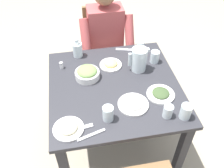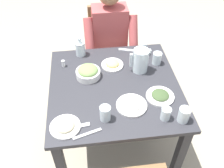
{
  "view_description": "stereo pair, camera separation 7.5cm",
  "coord_description": "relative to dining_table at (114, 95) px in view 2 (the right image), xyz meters",
  "views": [
    {
      "loc": [
        0.26,
        1.3,
        1.97
      ],
      "look_at": [
        0.02,
        0.0,
        0.72
      ],
      "focal_mm": 39.6,
      "sensor_mm": 36.0,
      "label": 1
    },
    {
      "loc": [
        0.18,
        1.31,
        1.97
      ],
      "look_at": [
        0.02,
        0.0,
        0.72
      ],
      "focal_mm": 39.6,
      "sensor_mm": 36.0,
      "label": 2
    }
  ],
  "objects": [
    {
      "name": "ground_plane",
      "position": [
        0.0,
        0.0,
        -0.6
      ],
      "size": [
        8.0,
        8.0,
        0.0
      ],
      "primitive_type": "plane",
      "color": "#9E937F"
    },
    {
      "name": "dining_table",
      "position": [
        0.0,
        0.0,
        0.0
      ],
      "size": [
        0.96,
        0.96,
        0.7
      ],
      "color": "#2D2D33",
      "rests_on": "ground_plane"
    },
    {
      "name": "chair_near",
      "position": [
        -0.05,
        -0.82,
        -0.09
      ],
      "size": [
        0.4,
        0.4,
        0.89
      ],
      "color": "olive",
      "rests_on": "ground_plane"
    },
    {
      "name": "diner_near",
      "position": [
        -0.05,
        -0.61,
        0.06
      ],
      "size": [
        0.48,
        0.53,
        1.19
      ],
      "color": "#B24C4C",
      "rests_on": "ground_plane"
    },
    {
      "name": "water_pitcher",
      "position": [
        -0.22,
        -0.15,
        0.2
      ],
      "size": [
        0.16,
        0.12,
        0.19
      ],
      "color": "silver",
      "rests_on": "dining_table"
    },
    {
      "name": "salad_bowl",
      "position": [
        0.19,
        -0.12,
        0.15
      ],
      "size": [
        0.19,
        0.19,
        0.09
      ],
      "color": "white",
      "rests_on": "dining_table"
    },
    {
      "name": "plate_yoghurt",
      "position": [
        -0.09,
        0.22,
        0.12
      ],
      "size": [
        0.21,
        0.21,
        0.04
      ],
      "color": "white",
      "rests_on": "dining_table"
    },
    {
      "name": "plate_fries",
      "position": [
        -0.01,
        -0.23,
        0.12
      ],
      "size": [
        0.18,
        0.18,
        0.05
      ],
      "color": "white",
      "rests_on": "dining_table"
    },
    {
      "name": "plate_dolmas",
      "position": [
        -0.3,
        0.16,
        0.12
      ],
      "size": [
        0.2,
        0.2,
        0.04
      ],
      "color": "white",
      "rests_on": "dining_table"
    },
    {
      "name": "plate_beans",
      "position": [
        0.36,
        0.34,
        0.12
      ],
      "size": [
        0.19,
        0.19,
        0.04
      ],
      "color": "white",
      "rests_on": "dining_table"
    },
    {
      "name": "water_glass_far_left",
      "position": [
        -0.39,
        0.38,
        0.16
      ],
      "size": [
        0.07,
        0.07,
        0.11
      ],
      "primitive_type": "cylinder",
      "color": "silver",
      "rests_on": "dining_table"
    },
    {
      "name": "water_glass_by_pitcher",
      "position": [
        -0.28,
        0.35,
        0.15
      ],
      "size": [
        0.06,
        0.06,
        0.09
      ],
      "primitive_type": "cylinder",
      "color": "silver",
      "rests_on": "dining_table"
    },
    {
      "name": "water_glass_near_right",
      "position": [
        0.1,
        0.31,
        0.16
      ],
      "size": [
        0.07,
        0.07,
        0.11
      ],
      "primitive_type": "cylinder",
      "color": "silver",
      "rests_on": "dining_table"
    },
    {
      "name": "water_glass_near_left",
      "position": [
        -0.37,
        -0.21,
        0.16
      ],
      "size": [
        0.07,
        0.07,
        0.1
      ],
      "primitive_type": "cylinder",
      "color": "silver",
      "rests_on": "dining_table"
    },
    {
      "name": "water_glass_center",
      "position": [
        -0.29,
        -0.35,
        0.16
      ],
      "size": [
        0.06,
        0.06,
        0.11
      ],
      "primitive_type": "cylinder",
      "color": "silver",
      "rests_on": "dining_table"
    },
    {
      "name": "oil_carafe",
      "position": [
        0.24,
        -0.41,
        0.16
      ],
      "size": [
        0.08,
        0.08,
        0.16
      ],
      "color": "silver",
      "rests_on": "dining_table"
    },
    {
      "name": "salt_shaker",
      "position": [
        0.38,
        -0.27,
        0.13
      ],
      "size": [
        0.03,
        0.03,
        0.05
      ],
      "color": "white",
      "rests_on": "dining_table"
    },
    {
      "name": "fork_near",
      "position": [
        -0.18,
        -0.42,
        0.11
      ],
      "size": [
        0.17,
        0.07,
        0.01
      ],
      "primitive_type": "cube",
      "rotation": [
        0.0,
        0.0,
        -0.28
      ],
      "color": "silver",
      "rests_on": "dining_table"
    },
    {
      "name": "knife_near",
      "position": [
        0.22,
        0.41,
        0.11
      ],
      "size": [
        0.18,
        0.07,
        0.01
      ],
      "primitive_type": "cube",
      "rotation": [
        0.0,
        0.0,
        0.29
      ],
      "color": "silver",
      "rests_on": "dining_table"
    },
    {
      "name": "fork_far",
      "position": [
        0.29,
        0.35,
        0.11
      ],
      "size": [
        0.17,
        0.05,
        0.01
      ],
      "primitive_type": "cube",
      "rotation": [
        0.0,
        0.0,
        0.16
      ],
      "color": "silver",
      "rests_on": "dining_table"
    }
  ]
}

